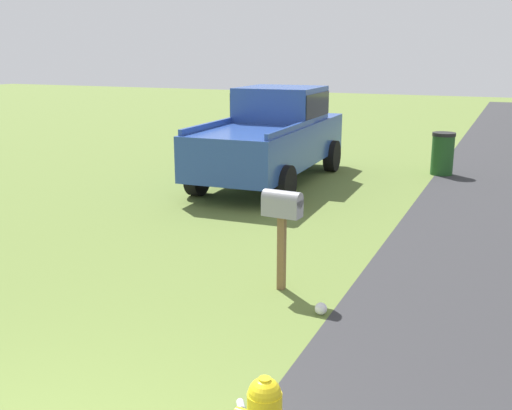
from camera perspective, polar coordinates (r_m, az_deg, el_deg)
The scene contains 5 objects.
mailbox at distance 7.24m, azimuth 2.49°, elevation -0.61°, with size 0.24×0.49×1.26m.
pickup_truck at distance 13.59m, azimuth 1.72°, elevation 6.91°, with size 5.41×2.29×2.09m.
trash_bin at distance 15.03m, azimuth 17.32°, elevation 4.70°, with size 0.55×0.55×1.01m.
litter_can_by_mailbox at distance 5.23m, azimuth -1.45°, elevation -18.55°, with size 0.07×0.07×0.12m, color silver.
litter_bag_near_hydrant at distance 6.88m, azimuth 6.19°, elevation -9.77°, with size 0.14×0.14×0.14m, color silver.
Camera 1 is at (-2.07, -2.86, 2.88)m, focal length 42.06 mm.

